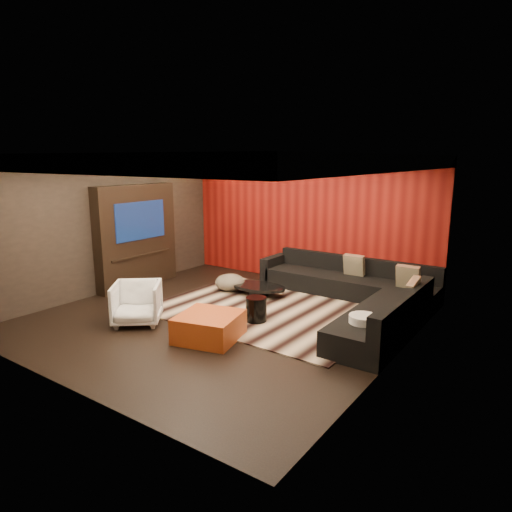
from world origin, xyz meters
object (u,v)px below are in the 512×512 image
Objects in this scene: orange_ottoman at (209,327)px; sectional_sofa at (358,295)px; white_side_table at (363,332)px; coffee_table at (258,290)px; armchair at (137,303)px; drum_stool at (256,309)px.

sectional_sofa is at bearing 63.88° from orange_ottoman.
orange_ottoman is at bearing -154.36° from white_side_table.
orange_ottoman is at bearing -73.76° from coffee_table.
white_side_table is 0.58× the size of orange_ottoman.
sectional_sofa is (2.77, 2.87, -0.09)m from armchair.
armchair is (-1.45, -0.17, 0.16)m from orange_ottoman.
drum_stool reaches higher than coffee_table.
orange_ottoman is 3.00m from sectional_sofa.
armchair is 3.98m from sectional_sofa.
white_side_table is 0.66× the size of armchair.
white_side_table reaches higher than orange_ottoman.
white_side_table is 1.86m from sectional_sofa.
coffee_table is 2.80× the size of drum_stool.
coffee_table is at bearing -169.01° from sectional_sofa.
orange_ottoman is (-2.09, -1.00, -0.06)m from white_side_table.
drum_stool is 0.47× the size of orange_ottoman.
drum_stool is 1.92m from white_side_table.
drum_stool is 0.12× the size of sectional_sofa.
white_side_table is at bearing -20.85° from armchair.
white_side_table reaches higher than coffee_table.
coffee_table is 1.54m from drum_stool.
armchair is at bearing -107.32° from coffee_table.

